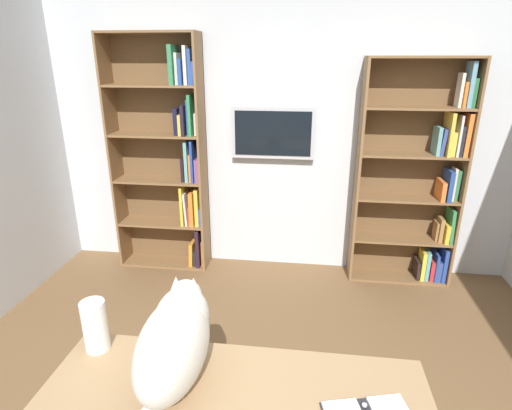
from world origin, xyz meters
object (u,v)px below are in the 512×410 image
at_px(cat, 176,337).
at_px(paper_towel_roll, 95,326).
at_px(bookshelf_left, 420,180).
at_px(wall_mounted_tv, 273,133).
at_px(bookshelf_right, 170,158).

distance_m(cat, paper_towel_roll, 0.44).
xyz_separation_m(bookshelf_left, wall_mounted_tv, (1.34, -0.08, 0.38)).
height_order(bookshelf_right, paper_towel_roll, bookshelf_right).
bearing_deg(cat, bookshelf_right, -71.14).
distance_m(wall_mounted_tv, paper_towel_roll, 2.45).
xyz_separation_m(bookshelf_right, wall_mounted_tv, (-0.98, -0.08, 0.25)).
bearing_deg(bookshelf_right, wall_mounted_tv, -175.30).
xyz_separation_m(cat, paper_towel_roll, (0.42, -0.11, -0.07)).
distance_m(bookshelf_right, wall_mounted_tv, 1.01).
xyz_separation_m(bookshelf_left, cat, (1.52, 2.36, -0.03)).
height_order(wall_mounted_tv, cat, wall_mounted_tv).
relative_size(bookshelf_left, wall_mounted_tv, 2.63).
distance_m(wall_mounted_tv, cat, 2.49).
distance_m(bookshelf_left, bookshelf_right, 2.33).
height_order(bookshelf_right, cat, bookshelf_right).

